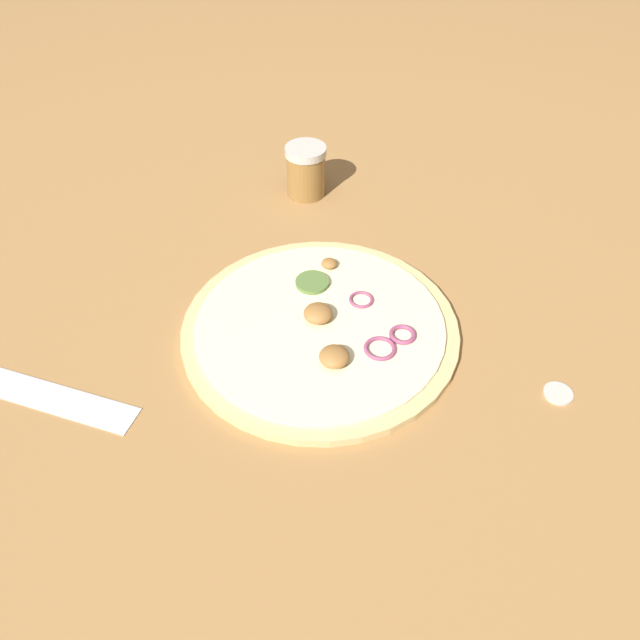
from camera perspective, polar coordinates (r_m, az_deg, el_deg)
ground_plane at (r=0.77m, az=0.00°, el=-1.10°), size 3.00×3.00×0.00m
pizza at (r=0.76m, az=0.07°, el=-0.70°), size 0.34×0.34×0.03m
spice_jar at (r=0.99m, az=-1.29°, el=13.50°), size 0.06×0.06×0.08m
loose_cap at (r=0.75m, az=20.97°, el=-6.20°), size 0.03×0.03×0.01m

